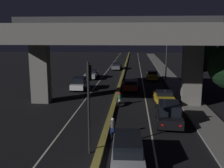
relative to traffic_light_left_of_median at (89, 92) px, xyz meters
name	(u,v)px	position (x,y,z in m)	size (l,w,h in m)	color
lane_line_left_inner	(103,76)	(-2.79, 30.46, -3.87)	(0.12, 126.00, 0.00)	beige
lane_line_right_inner	(142,77)	(4.05, 30.46, -3.87)	(0.12, 126.00, 0.00)	beige
median_divider	(122,76)	(0.63, 30.46, -3.76)	(0.46, 126.00, 0.21)	olive
sidewalk_right	(176,84)	(8.84, 23.46, -3.79)	(2.59, 126.00, 0.16)	slate
elevated_overpass	(114,36)	(0.63, 11.90, 3.22)	(21.30, 12.68, 9.08)	slate
traffic_light_left_of_median	(89,92)	(0.00, 0.00, 0.00)	(0.30, 0.49, 5.71)	black
street_lamp	(165,51)	(7.51, 26.67, 0.94)	(1.92, 0.32, 8.21)	#2D2D30
car_silver_lead	(128,150)	(2.40, -1.27, -3.03)	(2.03, 4.84, 1.61)	gray
car_black_second	(169,113)	(5.58, 5.75, -2.93)	(2.19, 4.86, 1.80)	black
car_taxi_yellow_third	(164,98)	(5.86, 12.06, -3.11)	(2.05, 4.03, 1.49)	gold
car_dark_red_fourth	(131,85)	(2.32, 19.19, -3.15)	(2.06, 4.78, 1.36)	#591414
car_taxi_yellow_fifth	(152,75)	(5.67, 27.39, -3.10)	(2.02, 4.13, 1.50)	gold
car_white_lead_oncoming	(79,83)	(-4.54, 18.69, -2.98)	(1.90, 4.00, 1.72)	silver
car_silver_second_oncoming	(92,74)	(-4.45, 28.12, -3.12)	(2.01, 4.73, 1.48)	gray
car_grey_third_oncoming	(117,66)	(-1.00, 40.04, -3.14)	(1.97, 4.72, 1.39)	#515459
motorcycle_blue_filtering_near	(113,128)	(1.21, 2.78, -3.27)	(0.33, 1.80, 1.40)	black
motorcycle_white_filtering_mid	(119,100)	(1.22, 11.34, -3.27)	(0.34, 1.95, 1.40)	black
motorcycle_red_filtering_far	(124,87)	(1.41, 18.12, -3.28)	(0.34, 1.74, 1.37)	black
roadside_tree_kerbside_mid	(203,56)	(11.88, 21.08, 0.53)	(4.28, 4.28, 6.56)	#38281C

